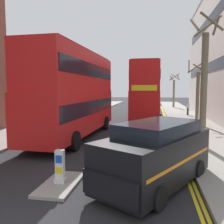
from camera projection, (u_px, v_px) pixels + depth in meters
The scene contains 13 objects.
sidewalk_right at pixel (199, 129), 18.64m from camera, with size 4.00×80.00×0.14m, color gray.
sidewalk_left at pixel (43, 125), 20.89m from camera, with size 4.00×80.00×0.14m, color gray.
kerb_line_outer at pixel (173, 134), 17.05m from camera, with size 0.10×56.00×0.01m, color yellow.
kerb_line_inner at pixel (171, 134), 17.08m from camera, with size 0.10×56.00×0.01m, color yellow.
traffic_island at pixel (60, 184), 7.94m from camera, with size 1.10×2.20×0.10m, color gray.
keep_left_bollard at pixel (60, 168), 7.89m from camera, with size 0.36×0.28×1.11m.
double_decker_bus_away at pixel (75, 92), 15.64m from camera, with size 3.10×10.89×5.64m.
double_decker_bus_oncoming at pixel (147, 91), 24.01m from camera, with size 2.82×10.82×5.64m.
taxi_minivan at pixel (154, 154), 7.81m from camera, with size 3.99×5.10×2.12m.
pedestrian_far at pixel (188, 108), 28.09m from camera, with size 0.34×0.22×1.62m.
street_tree_near at pixel (174, 91), 40.47m from camera, with size 1.73×1.90×5.73m.
street_tree_mid at pixel (204, 84), 12.52m from camera, with size 1.65×1.73×6.95m.
street_tree_far at pixel (197, 92), 20.82m from camera, with size 1.79×1.64×5.67m.
Camera 1 is at (3.03, -3.33, 3.20)m, focal length 38.33 mm.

